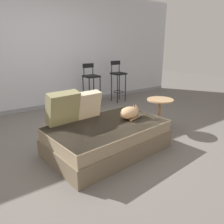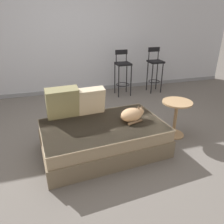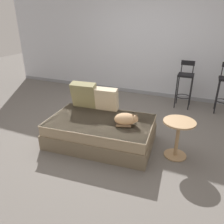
{
  "view_description": "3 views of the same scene",
  "coord_description": "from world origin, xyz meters",
  "px_view_note": "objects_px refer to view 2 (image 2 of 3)",
  "views": [
    {
      "loc": [
        -1.59,
        -2.7,
        1.47
      ],
      "look_at": [
        0.15,
        -0.3,
        0.52
      ],
      "focal_mm": 35.0,
      "sensor_mm": 36.0,
      "label": 1
    },
    {
      "loc": [
        -0.61,
        -2.87,
        1.74
      ],
      "look_at": [
        0.15,
        -0.3,
        0.52
      ],
      "focal_mm": 35.0,
      "sensor_mm": 36.0,
      "label": 2
    },
    {
      "loc": [
        1.36,
        -3.11,
        1.87
      ],
      "look_at": [
        0.15,
        -0.3,
        0.52
      ],
      "focal_mm": 35.0,
      "sensor_mm": 36.0,
      "label": 3
    }
  ],
  "objects_px": {
    "bar_stool_near_window": "(123,70)",
    "couch": "(103,138)",
    "cat": "(132,115)",
    "bar_stool_by_doorway": "(155,67)",
    "throw_pillow_middle": "(91,101)",
    "throw_pillow_corner": "(62,103)",
    "side_table": "(176,114)"
  },
  "relations": [
    {
      "from": "bar_stool_near_window",
      "to": "couch",
      "type": "bearing_deg",
      "value": -115.34
    },
    {
      "from": "couch",
      "to": "bar_stool_near_window",
      "type": "relative_size",
      "value": 1.69
    },
    {
      "from": "cat",
      "to": "bar_stool_by_doorway",
      "type": "distance_m",
      "value": 2.52
    },
    {
      "from": "couch",
      "to": "throw_pillow_middle",
      "type": "distance_m",
      "value": 0.56
    },
    {
      "from": "throw_pillow_middle",
      "to": "bar_stool_near_window",
      "type": "height_order",
      "value": "bar_stool_near_window"
    },
    {
      "from": "cat",
      "to": "couch",
      "type": "bearing_deg",
      "value": -178.02
    },
    {
      "from": "throw_pillow_corner",
      "to": "side_table",
      "type": "relative_size",
      "value": 0.81
    },
    {
      "from": "couch",
      "to": "bar_stool_by_doorway",
      "type": "bearing_deg",
      "value": 49.62
    },
    {
      "from": "cat",
      "to": "bar_stool_near_window",
      "type": "bearing_deg",
      "value": 74.32
    },
    {
      "from": "bar_stool_near_window",
      "to": "bar_stool_by_doorway",
      "type": "relative_size",
      "value": 0.98
    },
    {
      "from": "throw_pillow_corner",
      "to": "cat",
      "type": "height_order",
      "value": "throw_pillow_corner"
    },
    {
      "from": "throw_pillow_middle",
      "to": "side_table",
      "type": "bearing_deg",
      "value": -13.31
    },
    {
      "from": "couch",
      "to": "side_table",
      "type": "bearing_deg",
      "value": 5.03
    },
    {
      "from": "cat",
      "to": "bar_stool_near_window",
      "type": "distance_m",
      "value": 2.18
    },
    {
      "from": "couch",
      "to": "throw_pillow_corner",
      "type": "distance_m",
      "value": 0.73
    },
    {
      "from": "bar_stool_near_window",
      "to": "bar_stool_by_doorway",
      "type": "distance_m",
      "value": 0.8
    },
    {
      "from": "cat",
      "to": "throw_pillow_corner",
      "type": "bearing_deg",
      "value": 158.92
    },
    {
      "from": "throw_pillow_corner",
      "to": "throw_pillow_middle",
      "type": "bearing_deg",
      "value": 5.03
    },
    {
      "from": "bar_stool_by_doorway",
      "to": "side_table",
      "type": "distance_m",
      "value": 2.12
    },
    {
      "from": "throw_pillow_middle",
      "to": "bar_stool_near_window",
      "type": "xyz_separation_m",
      "value": [
        1.07,
        1.72,
        -0.02
      ]
    },
    {
      "from": "side_table",
      "to": "bar_stool_by_doorway",
      "type": "bearing_deg",
      "value": 72.26
    },
    {
      "from": "throw_pillow_corner",
      "to": "bar_stool_near_window",
      "type": "height_order",
      "value": "bar_stool_near_window"
    },
    {
      "from": "bar_stool_by_doorway",
      "to": "cat",
      "type": "bearing_deg",
      "value": -123.44
    },
    {
      "from": "couch",
      "to": "bar_stool_near_window",
      "type": "bearing_deg",
      "value": 64.66
    },
    {
      "from": "throw_pillow_middle",
      "to": "bar_stool_near_window",
      "type": "bearing_deg",
      "value": 57.99
    },
    {
      "from": "couch",
      "to": "bar_stool_by_doorway",
      "type": "height_order",
      "value": "bar_stool_by_doorway"
    },
    {
      "from": "throw_pillow_corner",
      "to": "cat",
      "type": "bearing_deg",
      "value": -21.08
    },
    {
      "from": "couch",
      "to": "bar_stool_by_doorway",
      "type": "distance_m",
      "value": 2.8
    },
    {
      "from": "couch",
      "to": "throw_pillow_middle",
      "type": "bearing_deg",
      "value": 100.84
    },
    {
      "from": "bar_stool_near_window",
      "to": "bar_stool_by_doorway",
      "type": "bearing_deg",
      "value": 0.07
    },
    {
      "from": "bar_stool_near_window",
      "to": "side_table",
      "type": "distance_m",
      "value": 2.03
    },
    {
      "from": "throw_pillow_middle",
      "to": "bar_stool_by_doorway",
      "type": "xyz_separation_m",
      "value": [
        1.87,
        1.72,
        -0.0
      ]
    }
  ]
}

